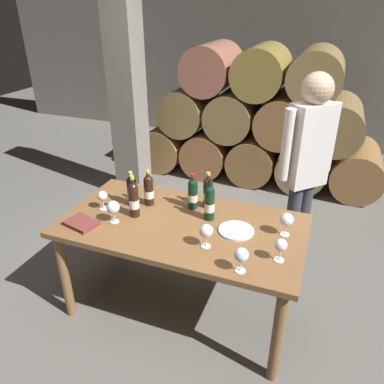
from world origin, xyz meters
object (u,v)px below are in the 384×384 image
at_px(dining_table, 182,234).
at_px(wine_glass_0, 102,197).
at_px(wine_glass_5, 206,231).
at_px(tasting_notebook, 82,223).
at_px(wine_bottle_2, 193,193).
at_px(serving_plate, 236,230).
at_px(wine_glass_2, 281,246).
at_px(wine_bottle_5, 208,192).
at_px(sommelier_presenting, 306,161).
at_px(wine_bottle_1, 149,190).
at_px(wine_glass_4, 241,255).
at_px(wine_bottle_4, 134,199).
at_px(wine_glass_1, 113,208).
at_px(wine_glass_3, 287,220).
at_px(wine_bottle_0, 209,202).
at_px(wine_bottle_3, 132,191).

relative_size(dining_table, wine_glass_0, 11.41).
bearing_deg(wine_glass_5, tasting_notebook, -175.71).
relative_size(wine_bottle_2, wine_glass_5, 1.72).
distance_m(tasting_notebook, serving_plate, 1.07).
relative_size(wine_glass_2, tasting_notebook, 0.69).
xyz_separation_m(wine_bottle_5, wine_glass_2, (0.61, -0.47, -0.02)).
bearing_deg(sommelier_presenting, wine_bottle_1, -151.40).
bearing_deg(wine_glass_0, wine_glass_2, -6.69).
bearing_deg(sommelier_presenting, wine_glass_4, -101.51).
relative_size(wine_glass_2, serving_plate, 0.63).
distance_m(wine_bottle_4, wine_glass_2, 1.07).
height_order(wine_glass_0, wine_glass_4, wine_glass_4).
height_order(wine_bottle_2, wine_glass_1, wine_bottle_2).
height_order(wine_glass_0, wine_glass_3, wine_glass_3).
relative_size(wine_glass_5, serving_plate, 0.67).
bearing_deg(wine_bottle_1, serving_plate, -10.29).
height_order(wine_glass_3, serving_plate, wine_glass_3).
xyz_separation_m(wine_glass_0, wine_glass_4, (1.13, -0.33, 0.01)).
bearing_deg(wine_bottle_5, wine_bottle_1, -164.26).
distance_m(wine_glass_2, sommelier_presenting, 0.94).
bearing_deg(wine_bottle_1, wine_glass_5, -32.09).
height_order(wine_bottle_0, wine_bottle_4, wine_bottle_4).
xyz_separation_m(wine_bottle_4, wine_bottle_5, (0.45, 0.31, -0.01)).
bearing_deg(wine_bottle_2, wine_bottle_4, -144.01).
distance_m(wine_bottle_0, tasting_notebook, 0.90).
bearing_deg(wine_glass_3, wine_glass_4, -111.56).
xyz_separation_m(wine_bottle_1, wine_bottle_3, (-0.11, -0.05, -0.00)).
height_order(wine_glass_1, serving_plate, wine_glass_1).
bearing_deg(tasting_notebook, wine_bottle_5, 50.35).
bearing_deg(wine_glass_0, dining_table, 2.06).
xyz_separation_m(wine_bottle_0, wine_glass_4, (0.35, -0.48, -0.02)).
xyz_separation_m(wine_glass_3, sommelier_presenting, (0.04, 0.64, 0.17)).
distance_m(tasting_notebook, sommelier_presenting, 1.73).
height_order(wine_glass_0, tasting_notebook, wine_glass_0).
height_order(wine_glass_2, sommelier_presenting, sommelier_presenting).
bearing_deg(sommelier_presenting, wine_bottle_3, -151.75).
bearing_deg(serving_plate, wine_glass_2, -33.66).
distance_m(dining_table, wine_glass_1, 0.52).
height_order(wine_glass_2, serving_plate, wine_glass_2).
distance_m(wine_bottle_3, wine_glass_3, 1.14).
height_order(wine_bottle_3, wine_glass_5, wine_bottle_3).
relative_size(wine_bottle_4, wine_glass_1, 1.92).
relative_size(dining_table, wine_bottle_4, 5.37).
height_order(dining_table, wine_glass_0, wine_glass_0).
relative_size(wine_bottle_1, serving_plate, 1.18).
distance_m(dining_table, wine_bottle_0, 0.30).
relative_size(wine_bottle_3, sommelier_presenting, 0.16).
bearing_deg(wine_glass_3, tasting_notebook, -164.27).
bearing_deg(wine_bottle_4, wine_bottle_5, 34.43).
bearing_deg(wine_bottle_1, tasting_notebook, -125.66).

